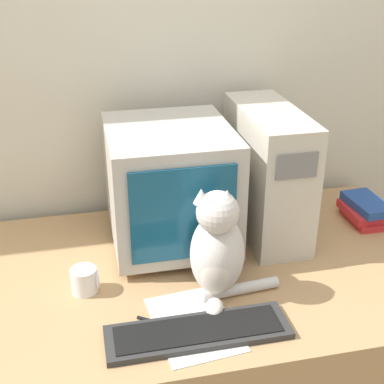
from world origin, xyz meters
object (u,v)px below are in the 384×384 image
(crt_monitor, at_px, (170,185))
(mug, at_px, (85,280))
(pen, at_px, (160,323))
(computer_tower, at_px, (267,172))
(cat, at_px, (218,249))
(keyboard, at_px, (198,332))
(book_stack, at_px, (366,210))

(crt_monitor, relative_size, mug, 5.42)
(pen, bearing_deg, computer_tower, 44.43)
(cat, height_order, pen, cat)
(keyboard, height_order, mug, mug)
(crt_monitor, relative_size, computer_tower, 0.94)
(book_stack, bearing_deg, keyboard, -147.34)
(cat, xyz_separation_m, book_stack, (0.65, 0.30, -0.10))
(keyboard, relative_size, mug, 5.90)
(computer_tower, xyz_separation_m, cat, (-0.26, -0.33, -0.08))
(crt_monitor, xyz_separation_m, mug, (-0.30, -0.24, -0.17))
(keyboard, xyz_separation_m, mug, (-0.28, 0.26, 0.03))
(computer_tower, xyz_separation_m, keyboard, (-0.36, -0.51, -0.21))
(crt_monitor, relative_size, pen, 3.85)
(pen, bearing_deg, mug, 134.12)
(crt_monitor, height_order, pen, crt_monitor)
(cat, bearing_deg, keyboard, -100.99)
(computer_tower, height_order, keyboard, computer_tower)
(mug, bearing_deg, cat, -12.15)
(pen, bearing_deg, keyboard, -35.09)
(mug, bearing_deg, book_stack, 12.00)
(computer_tower, distance_m, keyboard, 0.66)
(crt_monitor, relative_size, keyboard, 0.92)
(keyboard, relative_size, cat, 1.42)
(crt_monitor, relative_size, book_stack, 2.24)
(crt_monitor, bearing_deg, pen, -104.53)
(cat, relative_size, mug, 4.15)
(crt_monitor, bearing_deg, book_stack, -1.16)
(crt_monitor, bearing_deg, mug, -142.13)
(computer_tower, bearing_deg, mug, -158.79)
(cat, xyz_separation_m, pen, (-0.19, -0.11, -0.14))
(computer_tower, relative_size, pen, 4.11)
(cat, relative_size, pen, 2.95)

